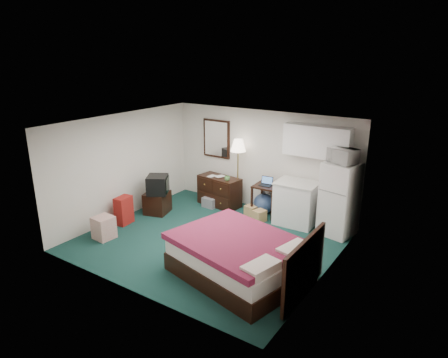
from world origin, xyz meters
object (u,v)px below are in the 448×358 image
Objects in this scene: dresser at (219,191)px; desk at (267,200)px; kitchen_counter at (296,204)px; tv_stand at (157,202)px; bed at (239,257)px; floor_lamp at (238,174)px; fridge at (339,199)px; suitcase at (124,210)px.

desk is (1.32, 0.12, -0.00)m from dresser.
kitchen_counter is (2.13, 0.00, 0.11)m from dresser.
kitchen_counter is 1.70× the size of tv_stand.
kitchen_counter is at bearing 104.97° from bed.
desk is 2.70m from tv_stand.
tv_stand is at bearing -134.71° from floor_lamp.
desk is 0.47× the size of fridge.
fridge reaches higher than suitcase.
tv_stand is at bearing 72.19° from suitcase.
tv_stand is (-3.21, 1.35, -0.09)m from bed.
desk is 0.78× the size of kitchen_counter.
desk is 2.90m from bed.
desk reaches higher than tv_stand.
suitcase is (-2.50, -2.32, -0.05)m from desk.
floor_lamp is 2.32× the size of desk.
floor_lamp is at bearing 135.35° from bed.
dresser is at bearing 35.62° from tv_stand.
suitcase is (-4.30, -2.21, -0.48)m from fridge.
bed is (0.90, -2.75, -0.03)m from desk.
dresser reaches higher than bed.
bed is at bearing -97.74° from fridge.
suitcase is (-1.18, -2.20, -0.05)m from dresser.
desk reaches higher than bed.
fridge is at bearing 84.38° from bed.
desk is at bearing 36.68° from suitcase.
bed is at bearing -13.42° from suitcase.
bed reaches higher than suitcase.
fridge is 0.74× the size of bed.
tv_stand is at bearing -120.67° from dresser.
kitchen_counter is 1.50× the size of suitcase.
kitchen_counter reaches higher than tv_stand.
tv_stand is at bearing 170.20° from bed.
desk is 1.16× the size of suitcase.
bed is (-0.89, -2.64, -0.46)m from fridge.
suitcase is at bearing -111.14° from dresser.
kitchen_counter is at bearing 27.44° from suitcase.
floor_lamp reaches higher than fridge.
desk is 1.85m from fridge.
floor_lamp is 2.14m from tv_stand.
bed is 3.43m from suitcase.
tv_stand is (-2.31, -1.40, -0.12)m from desk.
dresser reaches higher than tv_stand.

